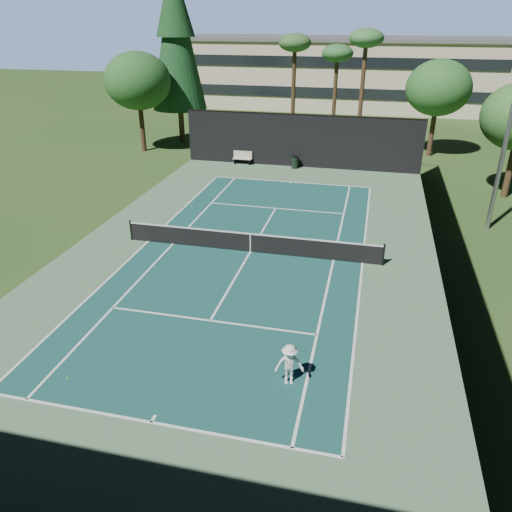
{
  "coord_description": "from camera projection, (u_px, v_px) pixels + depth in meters",
  "views": [
    {
      "loc": [
        5.46,
        -21.76,
        10.59
      ],
      "look_at": [
        1.0,
        -3.0,
        1.3
      ],
      "focal_mm": 35.0,
      "sensor_mm": 36.0,
      "label": 1
    }
  ],
  "objects": [
    {
      "name": "campus_building",
      "position": [
        337.0,
        72.0,
        63.27
      ],
      "size": [
        40.5,
        12.5,
        8.3
      ],
      "color": "beige",
      "rests_on": "ground"
    },
    {
      "name": "decid_tree_c",
      "position": [
        138.0,
        81.0,
        40.99
      ],
      "size": [
        5.44,
        5.44,
        8.09
      ],
      "color": "#452D1D",
      "rests_on": "ground"
    },
    {
      "name": "apron_slab",
      "position": [
        250.0,
        252.0,
        24.8
      ],
      "size": [
        18.0,
        32.0,
        0.01
      ],
      "primitive_type": "cube",
      "color": "#537755",
      "rests_on": "ground"
    },
    {
      "name": "decid_tree_a",
      "position": [
        439.0,
        88.0,
        39.65
      ],
      "size": [
        5.12,
        5.12,
        7.62
      ],
      "color": "#49311F",
      "rests_on": "ground"
    },
    {
      "name": "palm_b",
      "position": [
        337.0,
        57.0,
        44.08
      ],
      "size": [
        2.8,
        2.8,
        8.42
      ],
      "color": "#45331D",
      "rests_on": "ground"
    },
    {
      "name": "court_lines",
      "position": [
        250.0,
        252.0,
        24.8
      ],
      "size": [
        11.07,
        23.87,
        0.01
      ],
      "color": "white",
      "rests_on": "ground"
    },
    {
      "name": "tennis_ball_c",
      "position": [
        244.0,
        235.0,
        26.63
      ],
      "size": [
        0.06,
        0.06,
        0.06
      ],
      "primitive_type": "sphere",
      "color": "#D6E534",
      "rests_on": "ground"
    },
    {
      "name": "pine_tree",
      "position": [
        175.0,
        30.0,
        42.44
      ],
      "size": [
        4.8,
        4.8,
        15.0
      ],
      "color": "#4B3720",
      "rests_on": "ground"
    },
    {
      "name": "palm_c",
      "position": [
        366.0,
        43.0,
        40.39
      ],
      "size": [
        2.8,
        2.8,
        9.77
      ],
      "color": "#4B3320",
      "rests_on": "ground"
    },
    {
      "name": "trash_bin",
      "position": [
        295.0,
        162.0,
        38.25
      ],
      "size": [
        0.56,
        0.56,
        0.95
      ],
      "color": "black",
      "rests_on": "ground"
    },
    {
      "name": "tennis_ball_b",
      "position": [
        245.0,
        237.0,
        26.39
      ],
      "size": [
        0.06,
        0.06,
        0.06
      ],
      "primitive_type": "sphere",
      "color": "#D6E834",
      "rests_on": "ground"
    },
    {
      "name": "court_surface",
      "position": [
        250.0,
        252.0,
        24.8
      ],
      "size": [
        10.97,
        23.77,
        0.01
      ],
      "primitive_type": "cube",
      "color": "#174946",
      "rests_on": "ground"
    },
    {
      "name": "player",
      "position": [
        289.0,
        365.0,
        15.65
      ],
      "size": [
        1.03,
        0.74,
        1.45
      ],
      "primitive_type": "imported",
      "rotation": [
        0.0,
        0.0,
        0.24
      ],
      "color": "silver",
      "rests_on": "ground"
    },
    {
      "name": "tennis_ball_d",
      "position": [
        191.0,
        206.0,
        30.71
      ],
      "size": [
        0.06,
        0.06,
        0.06
      ],
      "primitive_type": "sphere",
      "color": "#D2E834",
      "rests_on": "ground"
    },
    {
      "name": "palm_a",
      "position": [
        295.0,
        47.0,
        42.7
      ],
      "size": [
        2.8,
        2.8,
        9.32
      ],
      "color": "#42311C",
      "rests_on": "ground"
    },
    {
      "name": "tennis_ball_a",
      "position": [
        68.0,
        378.0,
        16.12
      ],
      "size": [
        0.06,
        0.06,
        0.06
      ],
      "primitive_type": "sphere",
      "color": "#C5E433",
      "rests_on": "ground"
    },
    {
      "name": "park_bench",
      "position": [
        243.0,
        157.0,
        39.34
      ],
      "size": [
        1.5,
        0.45,
        1.02
      ],
      "color": "beige",
      "rests_on": "ground"
    },
    {
      "name": "ground",
      "position": [
        250.0,
        252.0,
        24.8
      ],
      "size": [
        160.0,
        160.0,
        0.0
      ],
      "primitive_type": "plane",
      "color": "#29481B",
      "rests_on": "ground"
    },
    {
      "name": "tennis_net",
      "position": [
        250.0,
        242.0,
        24.56
      ],
      "size": [
        12.9,
        0.1,
        1.1
      ],
      "color": "black",
      "rests_on": "ground"
    },
    {
      "name": "fence",
      "position": [
        251.0,
        214.0,
        23.99
      ],
      "size": [
        18.04,
        32.05,
        4.03
      ],
      "color": "black",
      "rests_on": "ground"
    }
  ]
}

